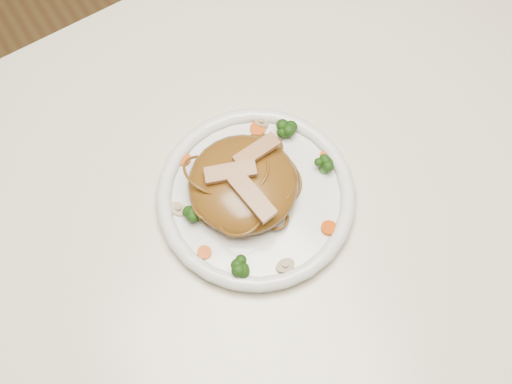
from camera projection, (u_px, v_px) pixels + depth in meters
ground at (259, 330)px, 1.61m from camera, size 4.00×4.00×0.00m
table at (260, 231)px, 1.01m from camera, size 1.20×0.80×0.75m
plate at (256, 199)px, 0.91m from camera, size 0.26×0.26×0.02m
noodle_mound at (243, 184)px, 0.89m from camera, size 0.17×0.17×0.05m
chicken_a at (257, 151)px, 0.87m from camera, size 0.06×0.03×0.01m
chicken_b at (231, 172)px, 0.86m from camera, size 0.07×0.04×0.01m
chicken_c at (252, 197)px, 0.85m from camera, size 0.03×0.07×0.01m
broccoli_0 at (286, 129)px, 0.93m from camera, size 0.04×0.04×0.03m
broccoli_1 at (194, 213)px, 0.88m from camera, size 0.03×0.03×0.03m
broccoli_2 at (240, 267)px, 0.85m from camera, size 0.03×0.03×0.03m
broccoli_3 at (325, 164)px, 0.91m from camera, size 0.04×0.04×0.03m
carrot_0 at (258, 129)px, 0.95m from camera, size 0.03×0.03×0.00m
carrot_1 at (204, 252)px, 0.87m from camera, size 0.02×0.02×0.00m
carrot_2 at (326, 156)px, 0.93m from camera, size 0.02×0.02×0.00m
carrot_3 at (184, 159)px, 0.93m from camera, size 0.03×0.03×0.00m
carrot_4 at (329, 228)px, 0.89m from camera, size 0.02×0.02×0.00m
mushroom_0 at (285, 266)px, 0.87m from camera, size 0.03×0.03×0.01m
mushroom_1 at (290, 128)px, 0.95m from camera, size 0.03×0.03×0.01m
mushroom_2 at (179, 209)px, 0.90m from camera, size 0.03×0.03×0.01m
mushroom_3 at (261, 123)px, 0.95m from camera, size 0.03×0.03×0.01m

